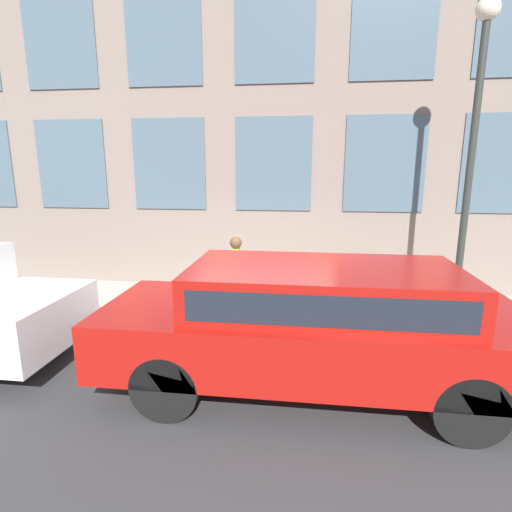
# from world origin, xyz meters

# --- Properties ---
(ground_plane) EXTENTS (80.00, 80.00, 0.00)m
(ground_plane) POSITION_xyz_m (0.00, 0.00, 0.00)
(ground_plane) COLOR #38383A
(sidewalk) EXTENTS (2.64, 60.00, 0.17)m
(sidewalk) POSITION_xyz_m (1.32, 0.00, 0.08)
(sidewalk) COLOR #B2ADA3
(sidewalk) RESTS_ON ground_plane
(building_facade) EXTENTS (0.33, 40.00, 10.42)m
(building_facade) POSITION_xyz_m (2.79, -0.00, 5.22)
(building_facade) COLOR gray
(building_facade) RESTS_ON ground_plane
(fire_hydrant) EXTENTS (0.29, 0.41, 0.73)m
(fire_hydrant) POSITION_xyz_m (0.60, -0.27, 0.54)
(fire_hydrant) COLOR gold
(fire_hydrant) RESTS_ON sidewalk
(person) EXTENTS (0.35, 0.23, 1.44)m
(person) POSITION_xyz_m (1.12, 0.58, 1.03)
(person) COLOR #232328
(person) RESTS_ON sidewalk
(parked_truck_red_near) EXTENTS (1.95, 5.40, 1.69)m
(parked_truck_red_near) POSITION_xyz_m (-1.41, -0.91, 1.00)
(parked_truck_red_near) COLOR black
(parked_truck_red_near) RESTS_ON ground_plane
(street_lamp) EXTENTS (0.36, 0.36, 5.29)m
(street_lamp) POSITION_xyz_m (0.89, -3.43, 3.46)
(street_lamp) COLOR #2D332D
(street_lamp) RESTS_ON sidewalk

